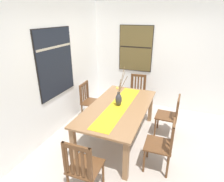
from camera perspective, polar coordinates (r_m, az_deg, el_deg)
The scene contains 13 objects.
ground_plane at distance 3.90m, azimuth 8.79°, elevation -15.58°, with size 6.40×6.40×0.03m, color #B2A89E.
wall_back at distance 4.03m, azimuth -16.73°, elevation 6.82°, with size 6.40×0.12×2.70m, color white.
wall_side at distance 5.03m, azimuth 14.80°, elevation 9.94°, with size 0.12×6.40×2.70m, color white.
dining_table at distance 3.64m, azimuth 2.07°, elevation -5.84°, with size 2.02×1.07×0.74m.
table_runner at distance 3.59m, azimuth 2.09°, elevation -4.56°, with size 1.86×0.36×0.01m, color gold.
centerpiece_vase at distance 3.55m, azimuth 2.05°, elevation -2.37°, with size 0.31×0.21×0.73m.
chair_0 at distance 4.91m, azimuth 7.61°, elevation -0.36°, with size 0.45×0.45×0.94m.
chair_1 at distance 4.00m, azimuth 17.12°, elevation -7.04°, with size 0.43×0.43×0.89m.
chair_2 at distance 2.69m, azimuth -8.80°, elevation -21.96°, with size 0.43×0.43×0.94m.
chair_3 at distance 3.16m, azimuth 14.98°, elevation -15.39°, with size 0.43×0.43×0.90m.
chair_4 at distance 4.46m, azimuth -6.83°, elevation -2.90°, with size 0.44×0.44×0.90m.
painting_on_back_wall at distance 3.91m, azimuth -16.78°, elevation 8.22°, with size 1.07×0.05×1.34m.
painting_on_side_wall at distance 5.06m, azimuth 7.19°, elevation 12.68°, with size 0.05×0.89×1.18m.
Camera 1 is at (-3.03, -0.60, 2.35)m, focal length 30.01 mm.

